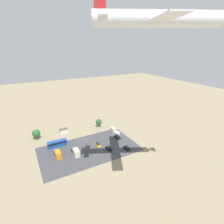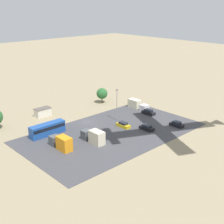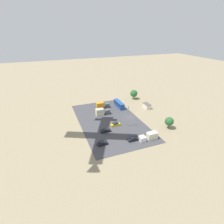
{
  "view_description": "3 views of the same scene",
  "coord_description": "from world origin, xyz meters",
  "px_view_note": "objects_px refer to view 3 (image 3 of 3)",
  "views": [
    {
      "loc": [
        27.73,
        85.64,
        50.49
      ],
      "look_at": [
        -3.83,
        28.68,
        25.97
      ],
      "focal_mm": 28.0,
      "sensor_mm": 36.0,
      "label": 1
    },
    {
      "loc": [
        54.55,
        69.53,
        34.66
      ],
      "look_at": [
        3.33,
        14.58,
        7.93
      ],
      "focal_mm": 50.0,
      "sensor_mm": 36.0,
      "label": 2
    },
    {
      "loc": [
        -70.64,
        37.19,
        40.85
      ],
      "look_at": [
        1.0,
        9.42,
        4.17
      ],
      "focal_mm": 28.0,
      "sensor_mm": 36.0,
      "label": 3
    }
  ],
  "objects_px": {
    "parked_truck_0": "(102,112)",
    "parked_truck_1": "(149,136)",
    "shed_building": "(147,106)",
    "parked_car_0": "(106,131)",
    "parked_car_1": "(102,143)",
    "parked_car_3": "(133,139)",
    "parked_truck_2": "(102,105)",
    "parked_car_2": "(115,124)",
    "bus": "(119,104)"
  },
  "relations": [
    {
      "from": "parked_truck_0",
      "to": "parked_truck_1",
      "type": "xyz_separation_m",
      "value": [
        -28.36,
        -10.91,
        -0.28
      ]
    },
    {
      "from": "parked_truck_0",
      "to": "parked_truck_1",
      "type": "relative_size",
      "value": 0.94
    },
    {
      "from": "shed_building",
      "to": "parked_car_0",
      "type": "height_order",
      "value": "shed_building"
    },
    {
      "from": "parked_car_1",
      "to": "parked_car_3",
      "type": "relative_size",
      "value": 0.92
    },
    {
      "from": "parked_car_1",
      "to": "parked_car_3",
      "type": "distance_m",
      "value": 12.56
    },
    {
      "from": "parked_car_0",
      "to": "parked_car_3",
      "type": "distance_m",
      "value": 13.06
    },
    {
      "from": "parked_car_3",
      "to": "parked_truck_1",
      "type": "xyz_separation_m",
      "value": [
        -1.63,
        -6.5,
        0.65
      ]
    },
    {
      "from": "shed_building",
      "to": "parked_truck_2",
      "type": "height_order",
      "value": "parked_truck_2"
    },
    {
      "from": "parked_car_2",
      "to": "parked_car_0",
      "type": "bearing_deg",
      "value": -59.97
    },
    {
      "from": "parked_truck_1",
      "to": "parked_truck_0",
      "type": "bearing_deg",
      "value": 21.04
    },
    {
      "from": "bus",
      "to": "parked_car_0",
      "type": "relative_size",
      "value": 2.34
    },
    {
      "from": "shed_building",
      "to": "parked_car_0",
      "type": "xyz_separation_m",
      "value": [
        -15.63,
        30.2,
        -0.64
      ]
    },
    {
      "from": "parked_car_0",
      "to": "parked_car_2",
      "type": "bearing_deg",
      "value": -59.97
    },
    {
      "from": "shed_building",
      "to": "parked_truck_0",
      "type": "relative_size",
      "value": 0.7
    },
    {
      "from": "parked_car_3",
      "to": "parked_car_0",
      "type": "bearing_deg",
      "value": -141.49
    },
    {
      "from": "bus",
      "to": "parked_car_3",
      "type": "height_order",
      "value": "bus"
    },
    {
      "from": "shed_building",
      "to": "bus",
      "type": "distance_m",
      "value": 15.85
    },
    {
      "from": "parked_car_0",
      "to": "parked_truck_2",
      "type": "relative_size",
      "value": 0.59
    },
    {
      "from": "parked_car_0",
      "to": "parked_truck_0",
      "type": "height_order",
      "value": "parked_truck_0"
    },
    {
      "from": "bus",
      "to": "parked_car_1",
      "type": "height_order",
      "value": "bus"
    },
    {
      "from": "parked_car_2",
      "to": "parked_truck_2",
      "type": "xyz_separation_m",
      "value": [
        21.19,
        -0.41,
        0.97
      ]
    },
    {
      "from": "shed_building",
      "to": "parked_car_3",
      "type": "distance_m",
      "value": 33.99
    },
    {
      "from": "parked_car_0",
      "to": "parked_truck_2",
      "type": "height_order",
      "value": "parked_truck_2"
    },
    {
      "from": "parked_car_2",
      "to": "parked_truck_2",
      "type": "relative_size",
      "value": 0.61
    },
    {
      "from": "parked_truck_1",
      "to": "bus",
      "type": "bearing_deg",
      "value": -2.3
    },
    {
      "from": "parked_car_1",
      "to": "parked_car_2",
      "type": "height_order",
      "value": "parked_car_1"
    },
    {
      "from": "shed_building",
      "to": "parked_car_2",
      "type": "bearing_deg",
      "value": 116.68
    },
    {
      "from": "parked_car_2",
      "to": "shed_building",
      "type": "bearing_deg",
      "value": 116.68
    },
    {
      "from": "parked_car_0",
      "to": "parked_truck_2",
      "type": "bearing_deg",
      "value": -14.58
    },
    {
      "from": "parked_car_1",
      "to": "parked_car_3",
      "type": "xyz_separation_m",
      "value": [
        -1.85,
        -12.42,
        0.05
      ]
    },
    {
      "from": "bus",
      "to": "parked_car_2",
      "type": "bearing_deg",
      "value": 62.49
    },
    {
      "from": "bus",
      "to": "parked_truck_1",
      "type": "bearing_deg",
      "value": 87.7
    },
    {
      "from": "parked_car_3",
      "to": "parked_truck_2",
      "type": "bearing_deg",
      "value": -177.18
    },
    {
      "from": "shed_building",
      "to": "parked_car_3",
      "type": "xyz_separation_m",
      "value": [
        -25.85,
        22.06,
        -0.58
      ]
    },
    {
      "from": "shed_building",
      "to": "parked_car_1",
      "type": "distance_m",
      "value": 42.02
    },
    {
      "from": "shed_building",
      "to": "parked_car_0",
      "type": "bearing_deg",
      "value": 117.36
    },
    {
      "from": "shed_building",
      "to": "parked_truck_0",
      "type": "xyz_separation_m",
      "value": [
        0.87,
        26.47,
        0.36
      ]
    },
    {
      "from": "bus",
      "to": "parked_car_0",
      "type": "xyz_separation_m",
      "value": [
        -22.7,
        16.02,
        -1.18
      ]
    },
    {
      "from": "shed_building",
      "to": "parked_truck_0",
      "type": "height_order",
      "value": "parked_truck_0"
    },
    {
      "from": "parked_truck_2",
      "to": "parked_car_2",
      "type": "bearing_deg",
      "value": -1.11
    },
    {
      "from": "parked_car_3",
      "to": "parked_truck_2",
      "type": "relative_size",
      "value": 0.61
    },
    {
      "from": "parked_car_0",
      "to": "parked_car_3",
      "type": "bearing_deg",
      "value": -141.49
    },
    {
      "from": "parked_truck_0",
      "to": "parked_car_0",
      "type": "bearing_deg",
      "value": -12.73
    },
    {
      "from": "shed_building",
      "to": "parked_car_2",
      "type": "relative_size",
      "value": 1.16
    },
    {
      "from": "parked_car_0",
      "to": "parked_truck_0",
      "type": "bearing_deg",
      "value": -12.73
    },
    {
      "from": "parked_car_0",
      "to": "parked_car_1",
      "type": "distance_m",
      "value": 9.41
    },
    {
      "from": "shed_building",
      "to": "parked_car_3",
      "type": "height_order",
      "value": "shed_building"
    },
    {
      "from": "parked_car_0",
      "to": "parked_car_1",
      "type": "bearing_deg",
      "value": 152.9
    },
    {
      "from": "shed_building",
      "to": "parked_car_2",
      "type": "distance_m",
      "value": 27.08
    },
    {
      "from": "parked_car_2",
      "to": "parked_truck_0",
      "type": "relative_size",
      "value": 0.61
    }
  ]
}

